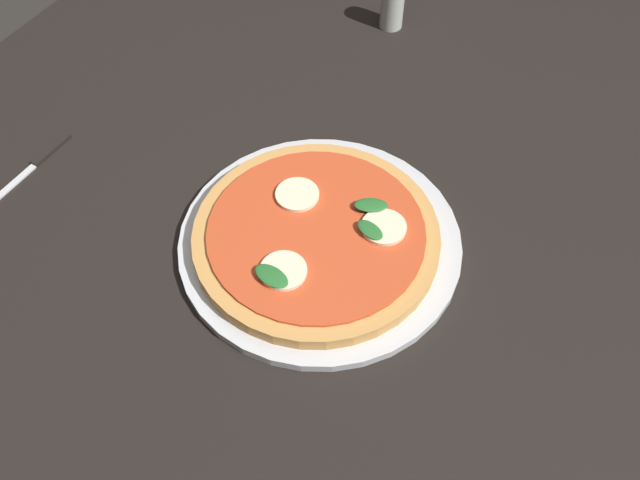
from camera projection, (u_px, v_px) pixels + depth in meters
name	position (u px, v px, depth m)	size (l,w,h in m)	color
ground_plane	(297.00, 457.00, 1.43)	(6.00, 6.00, 0.00)	#2D2B28
dining_table	(284.00, 281.00, 0.92)	(1.49, 1.19, 0.73)	black
serving_tray	(320.00, 242.00, 0.85)	(0.35, 0.35, 0.01)	silver
pizza	(316.00, 236.00, 0.84)	(0.30, 0.30, 0.03)	tan
knife	(33.00, 166.00, 0.93)	(0.19, 0.01, 0.01)	black
pepper_shaker	(392.00, 6.00, 1.10)	(0.04, 0.04, 0.07)	#B2B7AD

